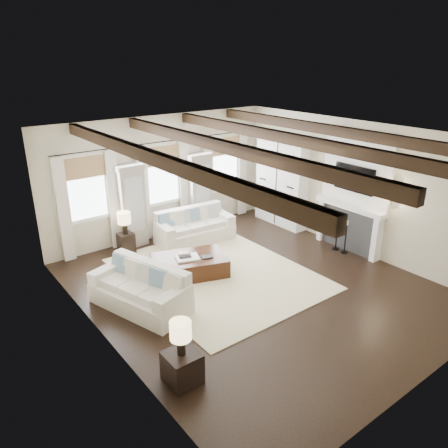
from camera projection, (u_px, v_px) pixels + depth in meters
ground at (254, 286)px, 9.32m from camera, size 7.50×7.50×0.00m
room_shell at (255, 186)px, 9.72m from camera, size 6.54×7.54×3.22m
area_rug at (217, 273)px, 9.83m from camera, size 3.57×4.46×0.02m
sofa_back at (194, 228)px, 11.48m from camera, size 2.08×1.09×0.86m
sofa_left at (142, 290)px, 8.47m from camera, size 1.45×2.18×0.86m
ottoman at (189, 266)px, 9.75m from camera, size 1.86×1.48×0.42m
tray at (187, 258)px, 9.59m from camera, size 0.60×0.52×0.04m
book_lower at (185, 256)px, 9.61m from camera, size 0.31×0.27×0.04m
book_upper at (183, 253)px, 9.65m from camera, size 0.26×0.23×0.03m
book_loose at (207, 257)px, 9.66m from camera, size 0.29×0.25×0.03m
side_table_front at (182, 367)px, 6.55m from camera, size 0.49×0.49×0.49m
lamp_front at (181, 332)px, 6.32m from camera, size 0.32×0.32×0.56m
side_table_back at (126, 244)px, 10.74m from camera, size 0.36×0.36×0.53m
lamp_back at (124, 219)px, 10.51m from camera, size 0.32×0.32×0.55m
candlestick_near at (345, 240)px, 10.76m from camera, size 0.17×0.17×0.85m
candlestick_far at (337, 236)px, 10.96m from camera, size 0.17×0.17×0.84m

